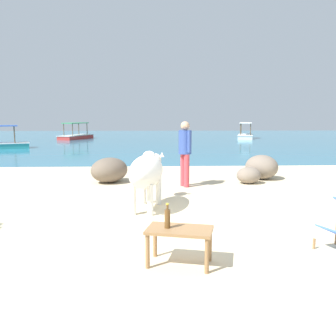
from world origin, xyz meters
TOP-DOWN VIEW (x-y plane):
  - sand_beach at (0.00, 0.00)m, footprint 18.00×14.00m
  - water_surface at (0.00, 22.00)m, footprint 60.00×36.00m
  - cow at (-0.68, 1.14)m, footprint 0.84×1.94m
  - low_bench_table at (-0.26, -1.49)m, footprint 0.84×0.61m
  - bottle at (-0.40, -1.47)m, footprint 0.07×0.07m
  - person_standing at (0.22, 3.28)m, footprint 0.32×0.48m
  - shore_rock_large at (1.92, 3.61)m, footprint 0.69×0.60m
  - shore_rock_medium at (-1.73, 3.94)m, footprint 1.33×1.36m
  - shore_rock_small at (2.47, 4.29)m, footprint 1.17×1.20m
  - boat_red at (-6.68, 23.34)m, footprint 2.33×3.85m
  - boat_white at (6.92, 23.33)m, footprint 2.09×3.85m

SIDE VIEW (x-z plane):
  - water_surface at x=0.00m, z-range -0.01..0.01m
  - sand_beach at x=0.00m, z-range 0.00..0.04m
  - shore_rock_large at x=1.92m, z-range 0.04..0.48m
  - boat_red at x=-6.68m, z-range -0.35..0.94m
  - boat_white at x=6.92m, z-range -0.35..0.94m
  - shore_rock_medium at x=-1.73m, z-range 0.04..0.70m
  - shore_rock_small at x=2.47m, z-range 0.04..0.72m
  - low_bench_table at x=-0.26m, z-range 0.19..0.63m
  - bottle at x=-0.40m, z-range 0.45..0.75m
  - cow at x=-0.68m, z-range 0.21..1.29m
  - person_standing at x=0.22m, z-range 0.18..1.80m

